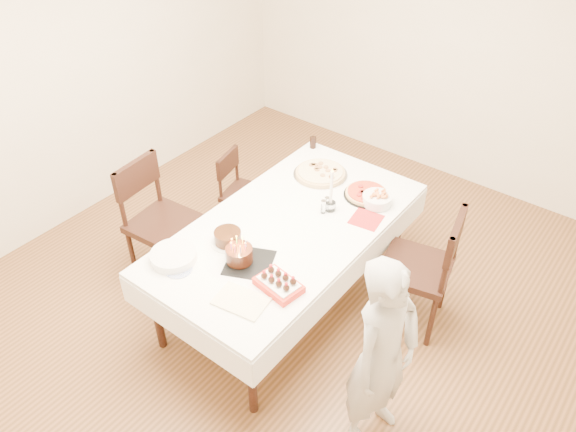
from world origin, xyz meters
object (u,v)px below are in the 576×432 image
Objects in this scene: dining_table at (288,263)px; layer_cake at (228,237)px; pasta_bowl at (377,199)px; strawberry_box at (279,284)px; pizza_pepperoni at (366,193)px; chair_right_savory at (416,267)px; chair_left_dessert at (164,224)px; chair_left_savory at (246,194)px; person at (382,357)px; cola_glass at (313,142)px; birthday_cake at (239,251)px; pizza_white at (320,173)px; taper_candle at (331,190)px.

dining_table is 8.92× the size of layer_cake.
pasta_bowl is 0.76× the size of strawberry_box.
pizza_pepperoni is 1.20m from strawberry_box.
chair_right_savory is 0.99× the size of chair_left_dessert.
chair_left_dessert is 4.31× the size of layer_cake.
strawberry_box reaches higher than pizza_pepperoni.
chair_left_dessert is at bearing 69.00° from chair_left_savory.
person is 1.34m from layer_cake.
person reaches higher than chair_left_dessert.
cola_glass is at bearing 155.99° from pizza_pepperoni.
chair_right_savory is 5.64× the size of birthday_cake.
pizza_white is at bearing 153.35° from chair_right_savory.
chair_left_savory is 0.55× the size of person.
taper_candle reaches higher than strawberry_box.
chair_right_savory is 1.69m from chair_left_savory.
birthday_cake is at bearing 94.03° from person.
chair_left_savory is 1.16m from layer_cake.
dining_table is 7.32× the size of strawberry_box.
pasta_bowl is at bearing -6.23° from pizza_white.
pizza_pepperoni is 1.92× the size of birthday_cake.
layer_cake is 0.57m from strawberry_box.
chair_left_savory is (-0.84, 0.47, 0.01)m from dining_table.
chair_right_savory is at bearing 22.71° from person.
pizza_pepperoni is (1.10, 0.18, 0.38)m from chair_left_savory.
dining_table is 0.83m from pasta_bowl.
layer_cake is 1.32× the size of birthday_cake.
birthday_cake is at bearing -146.08° from chair_right_savory.
taper_candle is (-0.24, -0.27, 0.14)m from pasta_bowl.
person reaches higher than pizza_white.
person is 1.15m from birthday_cake.
pizza_pepperoni is at bearing -145.24° from chair_left_dessert.
pizza_pepperoni is 0.13m from pasta_bowl.
pizza_pepperoni is at bearing 176.88° from chair_left_savory.
chair_right_savory is at bearing 165.22° from chair_left_savory.
pizza_white is 1.26× the size of pizza_pepperoni.
pizza_pepperoni is (0.26, 0.66, 0.40)m from dining_table.
chair_left_savory is at bearing -173.44° from pasta_bowl.
pizza_pepperoni is 3.43× the size of cola_glass.
layer_cake is at bearing -91.22° from pizza_white.
person is (1.12, -0.57, 0.33)m from dining_table.
chair_left_dessert is 3.54× the size of strawberry_box.
dining_table is at bearing -74.45° from pizza_white.
chair_right_savory is 1.33× the size of chair_left_savory.
birthday_cake is at bearing -109.63° from pasta_bowl.
taper_candle is at bearing 159.45° from chair_left_savory.
birthday_cake reaches higher than dining_table.
layer_cake reaches higher than strawberry_box.
cola_glass is (0.35, 0.52, 0.41)m from chair_left_savory.
taper_candle is at bearing -152.70° from chair_left_dessert.
layer_cake is at bearing -78.73° from cola_glass.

